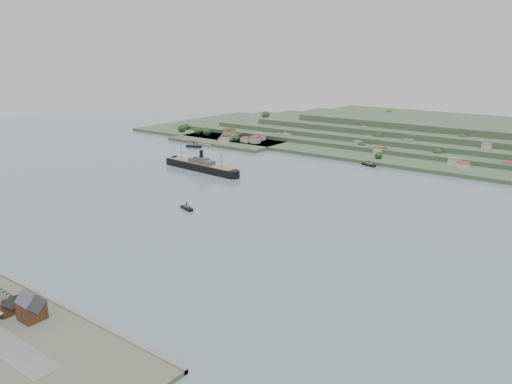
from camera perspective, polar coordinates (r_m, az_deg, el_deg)
The scene contains 7 objects.
ground at distance 370.56m, azimuth -3.85°, elevation -2.99°, with size 1400.00×1400.00×0.00m, color slate.
gabled_building at distance 252.45m, azimuth -24.29°, elevation -11.88°, with size 10.40×10.18×14.09m.
far_peninsula at distance 696.25m, azimuth 19.77°, elevation 6.08°, with size 760.00×309.00×30.00m.
steamship at distance 519.14m, azimuth -6.58°, elevation 3.02°, with size 107.59×20.40×25.80m.
tugboat at distance 392.17m, azimuth -7.92°, elevation -1.80°, with size 14.40×7.22×6.26m.
ferry_west at distance 643.27m, azimuth -7.13°, elevation 5.24°, with size 21.11×10.84×7.63m.
ferry_east at distance 548.37m, azimuth 12.76°, elevation 3.07°, with size 17.34×9.25×6.27m.
Camera 1 is at (230.41, -264.21, 120.06)m, focal length 35.00 mm.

